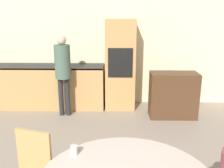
{
  "coord_description": "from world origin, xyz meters",
  "views": [
    {
      "loc": [
        0.12,
        -0.12,
        2.0
      ],
      "look_at": [
        0.06,
        3.15,
        1.08
      ],
      "focal_mm": 40.0,
      "sensor_mm": 36.0,
      "label": 1
    }
  ],
  "objects_px": {
    "sideboard": "(173,95)",
    "person_standing": "(63,67)",
    "oven_unit": "(120,65)",
    "cup": "(74,150)"
  },
  "relations": [
    {
      "from": "sideboard",
      "to": "person_standing",
      "type": "bearing_deg",
      "value": 179.24
    },
    {
      "from": "oven_unit",
      "to": "cup",
      "type": "bearing_deg",
      "value": -98.41
    },
    {
      "from": "person_standing",
      "to": "cup",
      "type": "bearing_deg",
      "value": -76.29
    },
    {
      "from": "person_standing",
      "to": "sideboard",
      "type": "bearing_deg",
      "value": -0.76
    },
    {
      "from": "oven_unit",
      "to": "person_standing",
      "type": "relative_size",
      "value": 1.18
    },
    {
      "from": "oven_unit",
      "to": "sideboard",
      "type": "distance_m",
      "value": 1.28
    },
    {
      "from": "person_standing",
      "to": "cup",
      "type": "height_order",
      "value": "person_standing"
    },
    {
      "from": "oven_unit",
      "to": "person_standing",
      "type": "height_order",
      "value": "oven_unit"
    },
    {
      "from": "sideboard",
      "to": "oven_unit",
      "type": "bearing_deg",
      "value": 153.27
    },
    {
      "from": "oven_unit",
      "to": "sideboard",
      "type": "xyz_separation_m",
      "value": [
        1.05,
        -0.53,
        -0.5
      ]
    }
  ]
}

